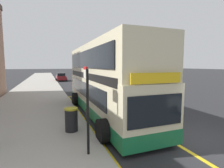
{
  "coord_description": "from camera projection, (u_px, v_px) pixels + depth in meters",
  "views": [
    {
      "loc": [
        -5.9,
        -5.43,
        3.14
      ],
      "look_at": [
        -1.3,
        6.63,
        1.75
      ],
      "focal_mm": 27.75,
      "sensor_mm": 36.0,
      "label": 1
    }
  ],
  "objects": [
    {
      "name": "ground_plane",
      "position": [
        76.0,
        80.0,
        37.2
      ],
      "size": [
        260.0,
        260.0,
        0.0
      ],
      "primitive_type": "plane",
      "color": "#28282B"
    },
    {
      "name": "pavement_near",
      "position": [
        41.0,
        81.0,
        34.71
      ],
      "size": [
        6.0,
        76.0,
        0.14
      ],
      "primitive_type": "cube",
      "color": "#A39E93",
      "rests_on": "ground"
    },
    {
      "name": "double_decker_bus",
      "position": [
        104.0,
        82.0,
        11.05
      ],
      "size": [
        3.19,
        11.27,
        4.4
      ],
      "color": "beige",
      "rests_on": "ground"
    },
    {
      "name": "bus_bay_markings",
      "position": [
        103.0,
        114.0,
        11.28
      ],
      "size": [
        2.95,
        14.36,
        0.01
      ],
      "color": "gold",
      "rests_on": "ground"
    },
    {
      "name": "bus_stop_sign",
      "position": [
        87.0,
        104.0,
        5.77
      ],
      "size": [
        0.09,
        0.51,
        2.96
      ],
      "color": "black",
      "rests_on": "pavement_near"
    },
    {
      "name": "parked_car_maroon_across",
      "position": [
        61.0,
        77.0,
        34.89
      ],
      "size": [
        2.09,
        4.2,
        1.62
      ],
      "rotation": [
        0.0,
        0.0,
        -0.01
      ],
      "color": "maroon",
      "rests_on": "ground"
    },
    {
      "name": "litter_bin",
      "position": [
        71.0,
        119.0,
        7.9
      ],
      "size": [
        0.6,
        0.6,
        1.08
      ],
      "color": "black",
      "rests_on": "pavement_near"
    }
  ]
}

